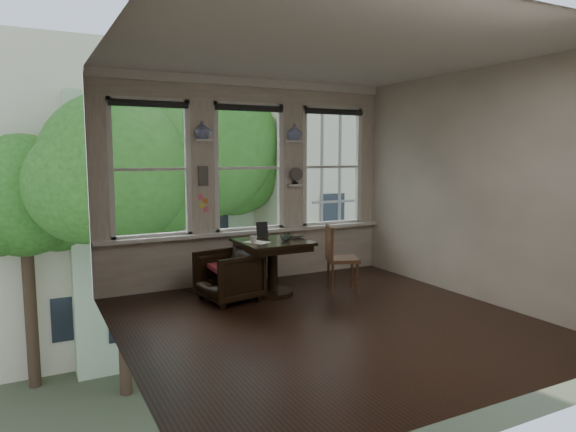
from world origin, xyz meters
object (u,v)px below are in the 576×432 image
armchair_left (229,276)px  side_chair_right (343,259)px  mug (254,239)px  table (272,268)px  laptop (296,238)px

armchair_left → side_chair_right: (1.58, -0.28, 0.13)m
armchair_left → side_chair_right: 1.61m
side_chair_right → mug: side_chair_right is taller
table → armchair_left: 0.63m
table → armchair_left: (-0.63, -0.00, -0.05)m
armchair_left → mug: bearing=70.8°
laptop → mug: 0.64m
table → laptop: bearing=-4.5°
mug → table: bearing=10.4°
side_chair_right → laptop: 0.73m
table → mug: 0.52m
table → side_chair_right: bearing=-16.2°
table → laptop: size_ratio=2.88×
side_chair_right → laptop: bearing=89.7°
table → mug: mug is taller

